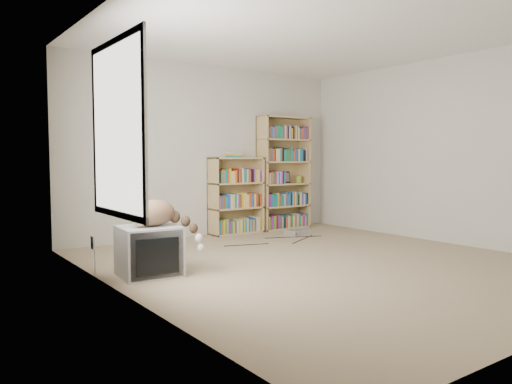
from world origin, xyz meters
TOP-DOWN VIEW (x-y plane):
  - floor at (0.00, 0.00)m, footprint 4.50×5.00m
  - wall_back at (0.00, 2.50)m, footprint 4.50×0.02m
  - wall_left at (-2.25, 0.00)m, footprint 0.02×5.00m
  - wall_right at (2.25, 0.00)m, footprint 0.02×5.00m
  - ceiling at (0.00, 0.00)m, footprint 4.50×5.00m
  - window at (-2.24, 0.20)m, footprint 0.02×1.22m
  - crt_tv at (-1.80, 0.59)m, footprint 0.60×0.56m
  - cat at (-1.70, 0.54)m, footprint 0.74×0.51m
  - bookcase_tall at (1.30, 2.36)m, footprint 0.90×0.30m
  - bookcase_short at (0.38, 2.36)m, footprint 0.84×0.30m
  - book_stack at (0.31, 2.31)m, footprint 0.18×0.23m
  - green_mug at (1.61, 2.34)m, footprint 0.10×0.10m
  - framed_print at (1.43, 2.44)m, footprint 0.14×0.05m
  - dvd_player at (1.06, 1.70)m, footprint 0.38×0.30m
  - wall_outlet at (-2.24, 0.93)m, footprint 0.01×0.08m
  - floor_cables at (0.30, 1.35)m, footprint 1.20×0.70m

SIDE VIEW (x-z plane):
  - floor at x=0.00m, z-range -0.01..0.01m
  - floor_cables at x=0.30m, z-range 0.00..0.01m
  - dvd_player at x=1.06m, z-range 0.00..0.08m
  - crt_tv at x=-1.80m, z-range 0.00..0.49m
  - wall_outlet at x=-2.24m, z-range 0.26..0.39m
  - bookcase_short at x=0.38m, z-range -0.05..1.11m
  - cat at x=-1.70m, z-range 0.30..0.87m
  - green_mug at x=1.61m, z-range 0.74..0.85m
  - framed_print at x=1.43m, z-range 0.74..0.92m
  - bookcase_tall at x=1.30m, z-range -0.04..1.76m
  - book_stack at x=0.31m, z-range 1.16..1.23m
  - wall_back at x=0.00m, z-range 0.00..2.50m
  - wall_left at x=-2.25m, z-range 0.00..2.50m
  - wall_right at x=2.25m, z-range 0.00..2.50m
  - window at x=-2.24m, z-range 0.64..2.16m
  - ceiling at x=0.00m, z-range 2.49..2.51m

